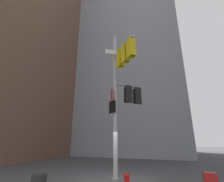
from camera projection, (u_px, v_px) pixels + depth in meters
The scene contains 4 objects.
ground at pixel (116, 182), 8.33m from camera, with size 120.00×120.00×0.00m, color #474749.
building_tower_left at pixel (8, 17), 24.69m from camera, with size 16.51×16.51×40.50m, color brown.
building_mid_block at pixel (131, 48), 33.71m from camera, with size 17.52×17.52×41.39m, color #9399A3.
signal_pole_assembly at pixel (122, 85), 9.59m from camera, with size 2.13×3.34×8.77m.
Camera 1 is at (3.12, -8.82, 2.02)m, focal length 25.76 mm.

